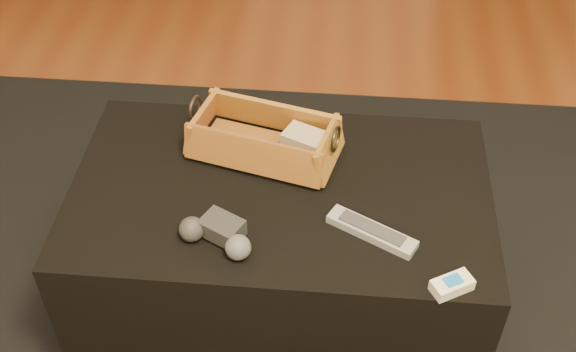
# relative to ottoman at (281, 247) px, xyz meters

# --- Properties ---
(area_rug) EXTENTS (2.60, 2.00, 0.01)m
(area_rug) POSITION_rel_ottoman_xyz_m (0.00, -0.05, -0.22)
(area_rug) COLOR black
(area_rug) RESTS_ON floor
(ottoman) EXTENTS (1.00, 0.60, 0.42)m
(ottoman) POSITION_rel_ottoman_xyz_m (0.00, 0.00, 0.00)
(ottoman) COLOR black
(ottoman) RESTS_ON area_rug
(tv_remote) EXTENTS (0.20, 0.07, 0.02)m
(tv_remote) POSITION_rel_ottoman_xyz_m (-0.07, 0.11, 0.23)
(tv_remote) COLOR black
(tv_remote) RESTS_ON wicker_basket
(cloth_bundle) EXTENTS (0.12, 0.10, 0.05)m
(cloth_bundle) POSITION_rel_ottoman_xyz_m (0.05, 0.13, 0.25)
(cloth_bundle) COLOR tan
(cloth_bundle) RESTS_ON wicker_basket
(wicker_basket) EXTENTS (0.40, 0.27, 0.13)m
(wicker_basket) POSITION_rel_ottoman_xyz_m (-0.05, 0.12, 0.25)
(wicker_basket) COLOR #9F6424
(wicker_basket) RESTS_ON ottoman
(game_controller) EXTENTS (0.18, 0.14, 0.06)m
(game_controller) POSITION_rel_ottoman_xyz_m (-0.12, -0.18, 0.24)
(game_controller) COLOR #232325
(game_controller) RESTS_ON ottoman
(silver_remote) EXTENTS (0.21, 0.14, 0.02)m
(silver_remote) POSITION_rel_ottoman_xyz_m (0.22, -0.13, 0.22)
(silver_remote) COLOR #95979C
(silver_remote) RESTS_ON ottoman
(cream_gadget) EXTENTS (0.10, 0.08, 0.03)m
(cream_gadget) POSITION_rel_ottoman_xyz_m (0.38, -0.27, 0.22)
(cream_gadget) COLOR beige
(cream_gadget) RESTS_ON ottoman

